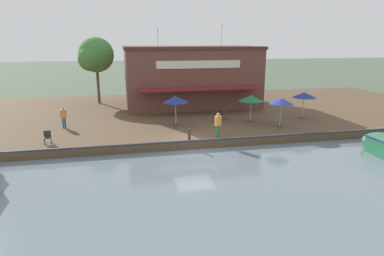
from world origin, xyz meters
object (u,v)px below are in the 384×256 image
Objects in this scene: person_mid_patio at (218,122)px; mooring_post at (189,135)px; patio_umbrella_far_corner at (281,101)px; patio_umbrella_by_entrance at (304,95)px; patio_umbrella_back_row at (251,98)px; cafe_chair_facing_river at (224,114)px; waterfront_restaurant at (190,76)px; cafe_chair_mid_patio at (217,116)px; cafe_chair_back_row_seat at (47,136)px; person_at_quay_edge at (63,115)px; tree_behind_restaurant at (95,56)px; patio_umbrella_mid_patio_left at (176,99)px.

person_mid_patio is 2.27m from mooring_post.
patio_umbrella_by_entrance is at bearing 125.76° from patio_umbrella_far_corner.
patio_umbrella_back_row is 2.70m from cafe_chair_facing_river.
patio_umbrella_back_row is (8.79, 3.23, -1.04)m from waterfront_restaurant.
mooring_post is (4.83, -3.32, -0.06)m from cafe_chair_mid_patio.
patio_umbrella_by_entrance is 1.00× the size of patio_umbrella_far_corner.
cafe_chair_mid_patio is (8.31, 0.49, -2.52)m from waterfront_restaurant.
waterfront_restaurant reaches higher than patio_umbrella_back_row.
patio_umbrella_back_row is at bearing -139.84° from patio_umbrella_far_corner.
patio_umbrella_back_row is 2.62× the size of cafe_chair_back_row_seat.
patio_umbrella_back_row is 1.34× the size of person_at_quay_edge.
person_mid_patio is at bearing 29.86° from tree_behind_restaurant.
cafe_chair_mid_patio is 0.51× the size of person_at_quay_edge.
cafe_chair_mid_patio is (-0.48, -2.74, -1.49)m from patio_umbrella_back_row.
waterfront_restaurant is at bearing 160.85° from patio_umbrella_mid_patio_left.
cafe_chair_facing_river is 14.04m from cafe_chair_back_row_seat.
cafe_chair_mid_patio is 4.59m from person_mid_patio.
cafe_chair_mid_patio is at bearing 105.83° from cafe_chair_back_row_seat.
tree_behind_restaurant is at bearing -150.14° from person_mid_patio.
patio_umbrella_back_row is at bearing 125.67° from mooring_post.
person_at_quay_edge is (-1.11, -14.79, -0.92)m from patio_umbrella_back_row.
person_at_quay_edge is at bearing -100.63° from patio_umbrella_far_corner.
patio_umbrella_by_entrance is 7.88m from cafe_chair_mid_patio.
patio_umbrella_back_row is 2.62× the size of cafe_chair_mid_patio.
cafe_chair_facing_river is 5.60m from person_mid_patio.
cafe_chair_facing_river is at bearing -97.08° from patio_umbrella_by_entrance.
cafe_chair_mid_patio is 5.86m from mooring_post.
person_mid_patio is (12.70, -0.71, -1.92)m from waterfront_restaurant.
waterfront_restaurant is 15.77× the size of cafe_chair_back_row_seat.
patio_umbrella_far_corner is 20.03m from tree_behind_restaurant.
patio_umbrella_far_corner is at bearing 46.96° from tree_behind_restaurant.
patio_umbrella_mid_patio_left reaches higher than person_at_quay_edge.
patio_umbrella_mid_patio_left is at bearing -76.13° from cafe_chair_facing_river.
cafe_chair_back_row_seat reaches higher than mooring_post.
cafe_chair_back_row_seat is 0.51× the size of person_at_quay_edge.
waterfront_restaurant reaches higher than cafe_chair_back_row_seat.
patio_umbrella_back_row is 1.29× the size of person_mid_patio.
waterfront_restaurant is 9.43m from patio_umbrella_back_row.
cafe_chair_mid_patio is at bearing 94.79° from patio_umbrella_mid_patio_left.
patio_umbrella_by_entrance is at bearing 91.13° from patio_umbrella_mid_patio_left.
cafe_chair_facing_river is 1.00× the size of cafe_chair_back_row_seat.
waterfront_restaurant is 16.37× the size of mooring_post.
person_at_quay_edge is 10.32m from mooring_post.
patio_umbrella_back_row is 7.62m from mooring_post.
person_at_quay_edge is at bearing -114.80° from person_mid_patio.
patio_umbrella_far_corner is 1.38× the size of person_at_quay_edge.
mooring_post is (13.14, -2.83, -2.58)m from waterfront_restaurant.
patio_umbrella_by_entrance is 11.21m from patio_umbrella_mid_patio_left.
cafe_chair_facing_river is (7.53, 1.36, -2.52)m from waterfront_restaurant.
cafe_chair_mid_patio is at bearing 3.37° from waterfront_restaurant.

